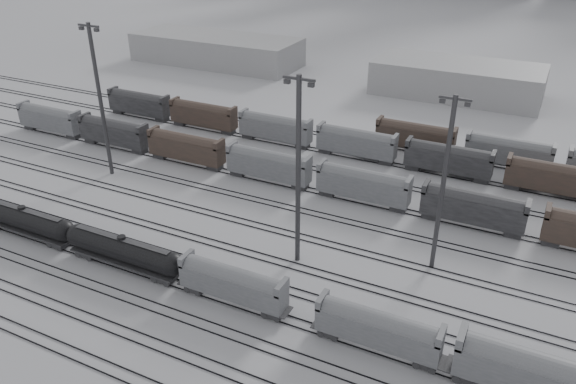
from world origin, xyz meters
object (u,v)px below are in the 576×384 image
at_px(hopper_car_a, 233,282).
at_px(light_mast_c, 298,169).
at_px(tank_car_a, 24,219).
at_px(hopper_car_b, 378,328).
at_px(hopper_car_c, 540,374).
at_px(tank_car_b, 123,250).

xyz_separation_m(hopper_car_a, light_mast_c, (2.96, 11.62, 10.48)).
bearing_deg(tank_car_a, light_mast_c, 17.13).
bearing_deg(hopper_car_b, hopper_car_a, 180.00).
bearing_deg(light_mast_c, hopper_car_a, -104.30).
bearing_deg(hopper_car_b, hopper_car_c, -0.00).
bearing_deg(light_mast_c, tank_car_b, -149.31).
relative_size(tank_car_a, light_mast_c, 0.72).
relative_size(hopper_car_b, hopper_car_c, 0.87).
distance_m(hopper_car_c, light_mast_c, 34.43).
bearing_deg(hopper_car_a, tank_car_b, 180.00).
height_order(hopper_car_a, light_mast_c, light_mast_c).
bearing_deg(hopper_car_a, tank_car_a, 180.00).
xyz_separation_m(tank_car_b, hopper_car_a, (16.62, 0.00, 0.36)).
relative_size(tank_car_a, hopper_car_c, 1.17).
bearing_deg(hopper_car_c, tank_car_b, 180.00).
bearing_deg(tank_car_b, light_mast_c, 30.69).
bearing_deg(tank_car_a, tank_car_b, 0.00).
xyz_separation_m(hopper_car_b, hopper_car_c, (15.86, -0.00, 0.46)).
xyz_separation_m(tank_car_b, hopper_car_c, (50.39, -0.00, 0.80)).
bearing_deg(tank_car_b, hopper_car_a, 0.00).
height_order(tank_car_b, hopper_car_c, hopper_car_c).
height_order(hopper_car_a, hopper_car_c, hopper_car_c).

